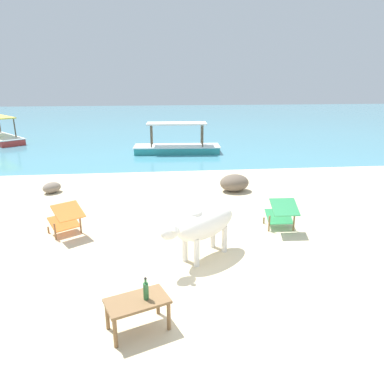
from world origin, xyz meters
TOP-DOWN VIEW (x-y plane):
  - sand_beach at (0.00, 0.00)m, footprint 18.00×14.00m
  - water_surface at (0.00, 22.00)m, footprint 60.00×36.00m
  - cow at (-0.04, 0.78)m, footprint 1.53×1.37m
  - low_bench_table at (-1.11, -1.04)m, footprint 0.87×0.68m
  - bottle at (-1.00, -1.03)m, footprint 0.07×0.07m
  - deck_chair_near at (1.73, 1.79)m, footprint 0.58×0.79m
  - deck_chair_far at (-2.64, 1.98)m, footprint 0.87×0.93m
  - shore_rock_large at (1.37, 4.57)m, footprint 0.94×0.80m
  - shore_rock_medium at (-3.71, 4.97)m, footprint 0.64×0.66m
  - boat_red at (-8.58, 14.12)m, footprint 3.21×3.58m
  - boat_teal at (0.14, 10.36)m, footprint 3.73×1.36m

SIDE VIEW (x-z plane):
  - water_surface at x=0.00m, z-range -0.01..0.01m
  - sand_beach at x=0.00m, z-range 0.00..0.04m
  - shore_rock_medium at x=-3.71m, z-range 0.04..0.33m
  - shore_rock_large at x=1.37m, z-range 0.04..0.52m
  - boat_red at x=-8.58m, z-range -0.35..0.94m
  - boat_teal at x=0.14m, z-range -0.35..0.94m
  - low_bench_table at x=-1.11m, z-range 0.18..0.61m
  - deck_chair_near at x=1.73m, z-range 0.08..0.77m
  - deck_chair_far at x=-2.64m, z-range 0.08..0.77m
  - bottle at x=-1.00m, z-range 0.44..0.73m
  - cow at x=-0.04m, z-range 0.19..1.16m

